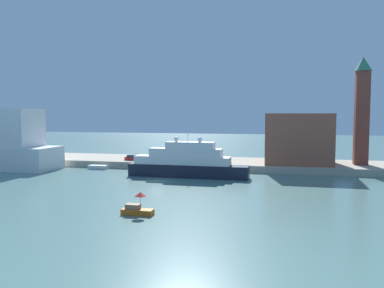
{
  "coord_description": "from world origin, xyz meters",
  "views": [
    {
      "loc": [
        26.3,
        -76.29,
        13.62
      ],
      "look_at": [
        5.94,
        6.0,
        7.3
      ],
      "focal_mm": 37.2,
      "sensor_mm": 36.0,
      "label": 1
    }
  ],
  "objects_px": {
    "small_motorboat": "(137,208)",
    "person_figure": "(149,158)",
    "mooring_bollard": "(191,162)",
    "work_barge": "(98,167)",
    "large_yacht": "(186,163)",
    "bell_tower": "(362,107)",
    "parked_car": "(132,158)",
    "harbor_building": "(299,138)"
  },
  "relations": [
    {
      "from": "small_motorboat",
      "to": "mooring_bollard",
      "type": "xyz_separation_m",
      "value": [
        -3.32,
        43.56,
        1.13
      ]
    },
    {
      "from": "work_barge",
      "to": "harbor_building",
      "type": "distance_m",
      "value": 50.27
    },
    {
      "from": "mooring_bollard",
      "to": "person_figure",
      "type": "bearing_deg",
      "value": 164.33
    },
    {
      "from": "small_motorboat",
      "to": "person_figure",
      "type": "relative_size",
      "value": 2.77
    },
    {
      "from": "person_figure",
      "to": "mooring_bollard",
      "type": "height_order",
      "value": "person_figure"
    },
    {
      "from": "bell_tower",
      "to": "person_figure",
      "type": "xyz_separation_m",
      "value": [
        -52.02,
        -4.44,
        -12.91
      ]
    },
    {
      "from": "work_barge",
      "to": "bell_tower",
      "type": "distance_m",
      "value": 65.57
    },
    {
      "from": "large_yacht",
      "to": "parked_car",
      "type": "xyz_separation_m",
      "value": [
        -18.17,
        13.47,
        -0.8
      ]
    },
    {
      "from": "large_yacht",
      "to": "work_barge",
      "type": "xyz_separation_m",
      "value": [
        -24.61,
        6.82,
        -2.57
      ]
    },
    {
      "from": "large_yacht",
      "to": "harbor_building",
      "type": "relative_size",
      "value": 1.69
    },
    {
      "from": "large_yacht",
      "to": "person_figure",
      "type": "height_order",
      "value": "large_yacht"
    },
    {
      "from": "work_barge",
      "to": "mooring_bollard",
      "type": "bearing_deg",
      "value": 8.84
    },
    {
      "from": "small_motorboat",
      "to": "mooring_bollard",
      "type": "relative_size",
      "value": 4.95
    },
    {
      "from": "work_barge",
      "to": "parked_car",
      "type": "distance_m",
      "value": 9.42
    },
    {
      "from": "parked_car",
      "to": "mooring_bollard",
      "type": "distance_m",
      "value": 16.91
    },
    {
      "from": "bell_tower",
      "to": "person_figure",
      "type": "distance_m",
      "value": 53.78
    },
    {
      "from": "work_barge",
      "to": "parked_car",
      "type": "height_order",
      "value": "parked_car"
    },
    {
      "from": "parked_car",
      "to": "harbor_building",
      "type": "bearing_deg",
      "value": 5.72
    },
    {
      "from": "large_yacht",
      "to": "work_barge",
      "type": "relative_size",
      "value": 5.64
    },
    {
      "from": "harbor_building",
      "to": "bell_tower",
      "type": "distance_m",
      "value": 16.18
    },
    {
      "from": "parked_car",
      "to": "person_figure",
      "type": "bearing_deg",
      "value": 4.98
    },
    {
      "from": "work_barge",
      "to": "person_figure",
      "type": "distance_m",
      "value": 13.04
    },
    {
      "from": "work_barge",
      "to": "large_yacht",
      "type": "bearing_deg",
      "value": -15.49
    },
    {
      "from": "mooring_bollard",
      "to": "small_motorboat",
      "type": "bearing_deg",
      "value": -85.64
    },
    {
      "from": "parked_car",
      "to": "person_figure",
      "type": "distance_m",
      "value": 4.4
    },
    {
      "from": "small_motorboat",
      "to": "work_barge",
      "type": "relative_size",
      "value": 0.93
    },
    {
      "from": "work_barge",
      "to": "small_motorboat",
      "type": "bearing_deg",
      "value": -56.56
    },
    {
      "from": "harbor_building",
      "to": "mooring_bollard",
      "type": "xyz_separation_m",
      "value": [
        -25.47,
        -7.28,
        -5.66
      ]
    },
    {
      "from": "bell_tower",
      "to": "person_figure",
      "type": "height_order",
      "value": "bell_tower"
    },
    {
      "from": "parked_car",
      "to": "person_figure",
      "type": "relative_size",
      "value": 2.43
    },
    {
      "from": "small_motorboat",
      "to": "parked_car",
      "type": "relative_size",
      "value": 1.14
    },
    {
      "from": "large_yacht",
      "to": "bell_tower",
      "type": "relative_size",
      "value": 1.04
    },
    {
      "from": "person_figure",
      "to": "bell_tower",
      "type": "bearing_deg",
      "value": 4.88
    },
    {
      "from": "person_figure",
      "to": "mooring_bollard",
      "type": "relative_size",
      "value": 1.79
    },
    {
      "from": "harbor_building",
      "to": "parked_car",
      "type": "relative_size",
      "value": 4.09
    },
    {
      "from": "work_barge",
      "to": "person_figure",
      "type": "height_order",
      "value": "person_figure"
    },
    {
      "from": "small_motorboat",
      "to": "harbor_building",
      "type": "height_order",
      "value": "harbor_building"
    },
    {
      "from": "small_motorboat",
      "to": "harbor_building",
      "type": "relative_size",
      "value": 0.28
    },
    {
      "from": "bell_tower",
      "to": "parked_car",
      "type": "bearing_deg",
      "value": -175.11
    },
    {
      "from": "harbor_building",
      "to": "bell_tower",
      "type": "relative_size",
      "value": 0.61
    },
    {
      "from": "harbor_building",
      "to": "person_figure",
      "type": "relative_size",
      "value": 9.94
    },
    {
      "from": "large_yacht",
      "to": "person_figure",
      "type": "xyz_separation_m",
      "value": [
        -13.79,
        13.85,
        -0.66
      ]
    }
  ]
}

